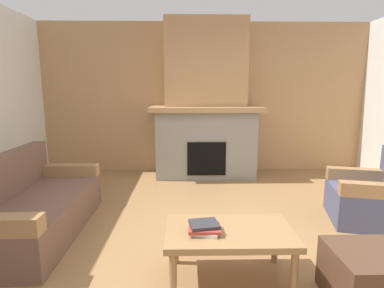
% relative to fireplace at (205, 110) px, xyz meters
% --- Properties ---
extents(ground, '(9.00, 9.00, 0.00)m').
position_rel_fireplace_xyz_m(ground, '(0.00, -2.62, -1.16)').
color(ground, olive).
extents(wall_back_wood_panel, '(6.00, 0.12, 2.70)m').
position_rel_fireplace_xyz_m(wall_back_wood_panel, '(0.00, 0.38, 0.19)').
color(wall_back_wood_panel, tan).
rests_on(wall_back_wood_panel, ground).
extents(fireplace, '(1.90, 0.82, 2.70)m').
position_rel_fireplace_xyz_m(fireplace, '(0.00, 0.00, 0.00)').
color(fireplace, gray).
rests_on(fireplace, ground).
extents(couch, '(0.87, 1.82, 0.85)m').
position_rel_fireplace_xyz_m(couch, '(-1.96, -2.26, -0.88)').
color(couch, brown).
rests_on(couch, ground).
extents(armchair, '(0.92, 0.92, 0.85)m').
position_rel_fireplace_xyz_m(armchair, '(1.79, -2.02, -0.87)').
color(armchair, '#474C6B').
rests_on(armchair, ground).
extents(coffee_table, '(1.00, 0.60, 0.43)m').
position_rel_fireplace_xyz_m(coffee_table, '(0.00, -3.08, -0.79)').
color(coffee_table, '#997047').
rests_on(coffee_table, ground).
extents(ottoman, '(0.52, 0.52, 0.40)m').
position_rel_fireplace_xyz_m(ottoman, '(0.95, -3.39, -0.96)').
color(ottoman, '#4C3323').
rests_on(ottoman, ground).
extents(book_stack_near_edge, '(0.25, 0.24, 0.08)m').
position_rel_fireplace_xyz_m(book_stack_near_edge, '(-0.20, -3.13, -0.69)').
color(book_stack_near_edge, beige).
rests_on(book_stack_near_edge, coffee_table).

